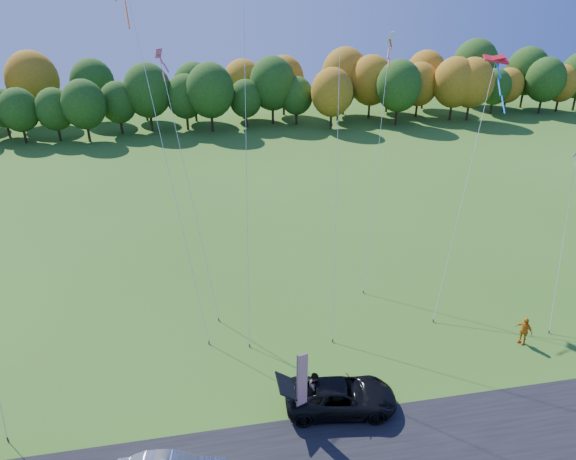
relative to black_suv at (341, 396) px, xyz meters
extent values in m
plane|color=#316019|center=(-1.46, 0.71, -0.78)|extent=(160.00, 160.00, 0.00)
imported|color=black|center=(0.00, 0.00, 0.00)|extent=(5.91, 3.36, 1.56)
imported|color=white|center=(-2.26, -0.35, 0.03)|extent=(0.42, 0.61, 1.62)
imported|color=gray|center=(-1.18, 0.62, 0.16)|extent=(1.13, 1.15, 1.87)
imported|color=orange|center=(12.13, 3.08, 0.11)|extent=(0.87, 1.12, 1.77)
cylinder|color=#999999|center=(-2.40, -0.67, 1.39)|extent=(0.06, 0.06, 4.33)
cube|color=red|center=(-2.13, -0.61, 1.82)|extent=(0.53, 0.15, 3.25)
cube|color=navy|center=(-2.13, -0.58, 3.02)|extent=(0.53, 0.14, 0.84)
cylinder|color=#4C3F33|center=(-6.34, 6.37, -0.68)|extent=(0.08, 0.08, 0.20)
cylinder|color=#4C3F33|center=(1.00, 5.21, -0.68)|extent=(0.08, 0.08, 0.20)
cylinder|color=#4C3F33|center=(-3.98, 5.67, -0.68)|extent=(0.08, 0.08, 0.20)
cylinder|color=#4C3F33|center=(7.83, 5.99, -0.68)|extent=(0.08, 0.08, 0.20)
cube|color=red|center=(13.48, 13.05, 14.19)|extent=(3.41, 1.18, 1.29)
cylinder|color=#4C3F33|center=(-16.04, 0.87, -0.68)|extent=(0.08, 0.08, 0.20)
cylinder|color=#4C3F33|center=(4.50, 10.02, -0.68)|extent=(0.08, 0.08, 0.20)
cube|color=white|center=(7.21, 15.92, 15.36)|extent=(1.35, 1.35, 1.60)
cylinder|color=#4C3F33|center=(-5.62, 8.61, -0.68)|extent=(0.08, 0.08, 0.20)
cube|color=#E54C8B|center=(-7.96, 15.24, 14.81)|extent=(0.99, 0.99, 1.17)
cylinder|color=#4C3F33|center=(14.36, 3.60, -0.68)|extent=(0.08, 0.08, 0.20)
camera|label=1|loc=(-6.17, -18.71, 18.81)|focal=32.00mm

